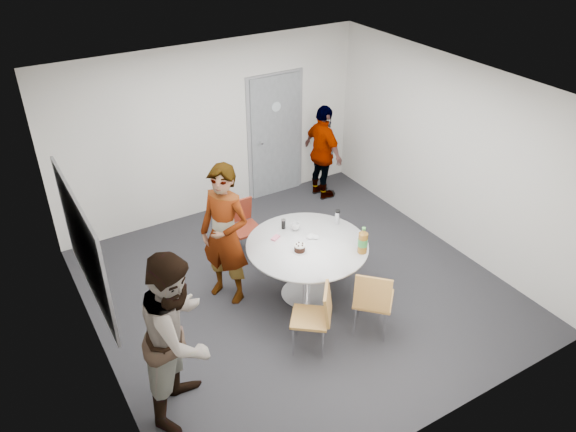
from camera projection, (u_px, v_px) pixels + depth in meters
floor at (297, 289)px, 7.43m from camera, size 5.00×5.00×0.00m
ceiling at (299, 92)px, 6.03m from camera, size 5.00×5.00×0.00m
wall_back at (212, 131)px, 8.56m from camera, size 5.00×0.00×5.00m
wall_left at (87, 264)px, 5.64m from camera, size 0.00×5.00×5.00m
wall_right at (450, 155)px, 7.82m from camera, size 0.00×5.00×5.00m
wall_front at (448, 323)px, 4.90m from camera, size 5.00×0.00×5.00m
door at (275, 136)px, 9.20m from camera, size 1.02×0.17×2.12m
whiteboard at (84, 245)px, 5.75m from camera, size 0.04×1.90×1.25m
table at (310, 251)px, 6.99m from camera, size 1.52×1.52×1.14m
chair_near_left at (318, 313)px, 6.26m from camera, size 0.60×0.59×0.86m
chair_near_right at (373, 298)px, 6.41m from camera, size 0.64×0.64×0.92m
chair_far at (243, 222)px, 7.94m from camera, size 0.39×0.42×0.82m
person_main at (225, 235)px, 6.85m from camera, size 0.73×0.81×1.87m
person_left at (179, 335)px, 5.37m from camera, size 1.14×1.15×1.87m
person_right at (323, 153)px, 9.19m from camera, size 0.42×0.95×1.60m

